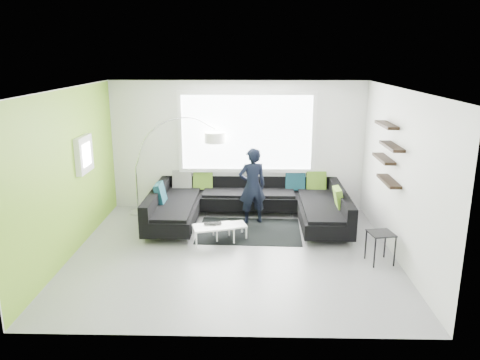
% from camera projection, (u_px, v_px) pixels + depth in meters
% --- Properties ---
extents(ground, '(5.50, 5.50, 0.00)m').
position_uv_depth(ground, '(233.00, 252.00, 8.13)').
color(ground, gray).
rests_on(ground, ground).
extents(room_shell, '(5.54, 5.04, 2.82)m').
position_uv_depth(room_shell, '(236.00, 148.00, 7.85)').
color(room_shell, silver).
rests_on(room_shell, ground).
extents(sectional_sofa, '(3.90, 2.43, 0.84)m').
position_uv_depth(sectional_sofa, '(248.00, 206.00, 9.41)').
color(sectional_sofa, black).
rests_on(sectional_sofa, ground).
extents(rug, '(2.03, 1.51, 0.01)m').
position_uv_depth(rug, '(249.00, 231.00, 9.10)').
color(rug, black).
rests_on(rug, ground).
extents(coffee_table, '(1.06, 0.79, 0.31)m').
position_uv_depth(coffee_table, '(222.00, 232.00, 8.64)').
color(coffee_table, silver).
rests_on(coffee_table, ground).
extents(arc_lamp, '(1.99, 0.87, 2.07)m').
position_uv_depth(arc_lamp, '(136.00, 167.00, 9.83)').
color(arc_lamp, silver).
rests_on(arc_lamp, ground).
extents(side_table, '(0.45, 0.45, 0.53)m').
position_uv_depth(side_table, '(380.00, 248.00, 7.67)').
color(side_table, black).
rests_on(side_table, ground).
extents(person, '(0.77, 0.68, 1.55)m').
position_uv_depth(person, '(252.00, 186.00, 9.36)').
color(person, black).
rests_on(person, ground).
extents(laptop, '(0.37, 0.28, 0.03)m').
position_uv_depth(laptop, '(213.00, 224.00, 8.55)').
color(laptop, black).
rests_on(laptop, coffee_table).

